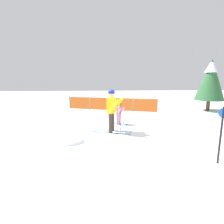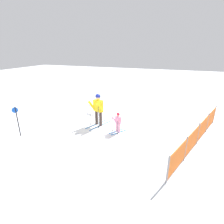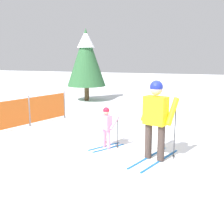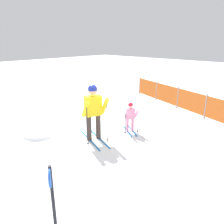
% 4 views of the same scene
% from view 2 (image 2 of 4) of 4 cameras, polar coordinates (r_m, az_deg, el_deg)
% --- Properties ---
extents(ground_plane, '(60.00, 60.00, 0.00)m').
position_cam_2_polar(ground_plane, '(9.94, -4.20, -4.68)').
color(ground_plane, white).
extents(skier_adult, '(1.76, 0.98, 1.84)m').
position_cam_2_polar(skier_adult, '(9.72, -4.60, 1.67)').
color(skier_adult, '#1966B2').
rests_on(skier_adult, ground_plane).
extents(skier_child, '(0.98, 0.76, 1.08)m').
position_cam_2_polar(skier_child, '(9.02, 1.91, -2.97)').
color(skier_child, '#1966B2').
rests_on(skier_child, ground_plane).
extents(safety_fence, '(6.19, 2.22, 1.05)m').
position_cam_2_polar(safety_fence, '(8.84, 26.26, -6.39)').
color(safety_fence, gray).
rests_on(safety_fence, ground_plane).
extents(trail_marker, '(0.23, 0.19, 1.54)m').
position_cam_2_polar(trail_marker, '(9.68, -28.59, -1.84)').
color(trail_marker, black).
rests_on(trail_marker, ground_plane).
extents(snow_mound, '(1.12, 0.95, 0.45)m').
position_cam_2_polar(snow_mound, '(11.96, -5.98, -0.35)').
color(snow_mound, white).
rests_on(snow_mound, ground_plane).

